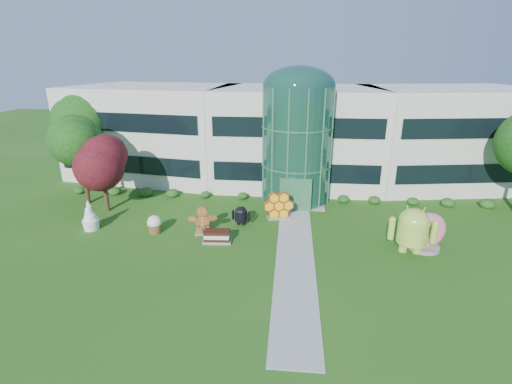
# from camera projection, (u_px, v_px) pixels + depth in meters

# --- Properties ---
(ground) EXTENTS (140.00, 140.00, 0.00)m
(ground) POSITION_uv_depth(u_px,v_px,m) (295.00, 267.00, 22.41)
(ground) COLOR #215114
(ground) RESTS_ON ground
(building) EXTENTS (46.00, 15.00, 9.30)m
(building) POSITION_uv_depth(u_px,v_px,m) (296.00, 135.00, 37.71)
(building) COLOR beige
(building) RESTS_ON ground
(atrium) EXTENTS (6.00, 6.00, 9.80)m
(atrium) POSITION_uv_depth(u_px,v_px,m) (297.00, 145.00, 32.01)
(atrium) COLOR #194738
(atrium) RESTS_ON ground
(walkway) EXTENTS (2.40, 20.00, 0.04)m
(walkway) POSITION_uv_depth(u_px,v_px,m) (295.00, 251.00, 24.28)
(walkway) COLOR #9E9E93
(walkway) RESTS_ON ground
(tree_red) EXTENTS (4.00, 4.00, 6.00)m
(tree_red) POSITION_uv_depth(u_px,v_px,m) (103.00, 176.00, 29.84)
(tree_red) COLOR #3F0C14
(tree_red) RESTS_ON ground
(trees_backdrop) EXTENTS (52.00, 8.00, 8.40)m
(trees_backdrop) POSITION_uv_depth(u_px,v_px,m) (296.00, 150.00, 33.18)
(trees_backdrop) COLOR #124010
(trees_backdrop) RESTS_ON ground
(android_green) EXTENTS (3.36, 2.48, 3.52)m
(android_green) POSITION_uv_depth(u_px,v_px,m) (413.00, 227.00, 23.63)
(android_green) COLOR #A6CD41
(android_green) RESTS_ON ground
(android_black) EXTENTS (1.64, 1.24, 1.71)m
(android_black) POSITION_uv_depth(u_px,v_px,m) (241.00, 214.00, 27.92)
(android_black) COLOR black
(android_black) RESTS_ON ground
(donut) EXTENTS (2.73, 1.73, 2.62)m
(donut) POSITION_uv_depth(u_px,v_px,m) (426.00, 231.00, 24.21)
(donut) COLOR #E55773
(donut) RESTS_ON ground
(gingerbread) EXTENTS (2.42, 1.26, 2.12)m
(gingerbread) POSITION_uv_depth(u_px,v_px,m) (203.00, 220.00, 26.43)
(gingerbread) COLOR brown
(gingerbread) RESTS_ON ground
(ice_cream_sandwich) EXTENTS (1.99, 1.09, 0.86)m
(ice_cream_sandwich) POSITION_uv_depth(u_px,v_px,m) (217.00, 236.00, 25.39)
(ice_cream_sandwich) COLOR black
(ice_cream_sandwich) RESTS_ON ground
(honeycomb) EXTENTS (2.67, 1.52, 1.98)m
(honeycomb) POSITION_uv_depth(u_px,v_px,m) (278.00, 207.00, 29.01)
(honeycomb) COLOR yellow
(honeycomb) RESTS_ON ground
(froyo) EXTENTS (1.45, 1.45, 2.25)m
(froyo) POSITION_uv_depth(u_px,v_px,m) (90.00, 215.00, 27.06)
(froyo) COLOR white
(froyo) RESTS_ON ground
(cupcake) EXTENTS (1.13, 1.13, 1.34)m
(cupcake) POSITION_uv_depth(u_px,v_px,m) (155.00, 224.00, 26.68)
(cupcake) COLOR white
(cupcake) RESTS_ON ground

